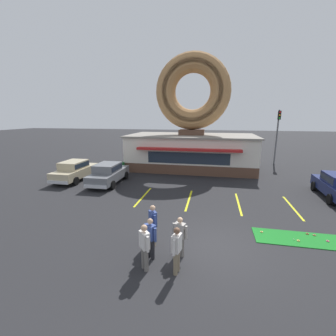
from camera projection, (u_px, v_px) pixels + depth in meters
ground_plane at (216, 247)px, 9.03m from camera, size 160.00×160.00×0.00m
donut_shop_building at (192, 131)px, 21.97m from camera, size 12.30×6.75×10.96m
putting_mat at (302, 239)px, 9.58m from camera, size 3.88×1.32×0.03m
mini_donut_near_left at (298, 241)px, 9.40m from camera, size 0.13×0.13×0.04m
mini_donut_near_right at (307, 234)px, 9.95m from camera, size 0.13×0.13×0.04m
mini_donut_mid_left at (328, 241)px, 9.37m from camera, size 0.13×0.13×0.04m
mini_donut_mid_centre at (262, 232)px, 10.12m from camera, size 0.13×0.13×0.04m
mini_donut_mid_right at (314, 235)px, 9.84m from camera, size 0.13×0.13×0.04m
golf_ball at (294, 239)px, 9.49m from camera, size 0.04×0.04×0.04m
car_champagne at (75, 170)px, 18.37m from camera, size 1.99×4.56×1.60m
car_grey at (108, 173)px, 17.38m from camera, size 2.07×4.61×1.60m
pedestrian_blue_sweater_man at (180, 235)px, 8.28m from camera, size 0.58×0.34×1.56m
pedestrian_hooded_kid at (153, 223)px, 9.01m from camera, size 0.41×0.51×1.71m
pedestrian_leather_jacket_man at (177, 248)px, 7.35m from camera, size 0.31×0.59×1.65m
pedestrian_clipboard_woman at (150, 237)px, 8.15m from camera, size 0.53×0.40×1.57m
pedestrian_beanie_man at (145, 245)px, 7.52m from camera, size 0.44×0.46×1.66m
trash_bin at (122, 167)px, 20.89m from camera, size 0.57×0.57×0.97m
traffic_light_pole at (278, 130)px, 23.87m from camera, size 0.28×0.47×5.80m
parking_stripe_far_left at (143, 197)px, 14.70m from camera, size 0.12×3.60×0.01m
parking_stripe_left at (189, 200)px, 14.12m from camera, size 0.12×3.60×0.01m
parking_stripe_mid_left at (238, 203)px, 13.54m from camera, size 0.12×3.60×0.01m
parking_stripe_centre at (292, 207)px, 12.95m from camera, size 0.12×3.60×0.01m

